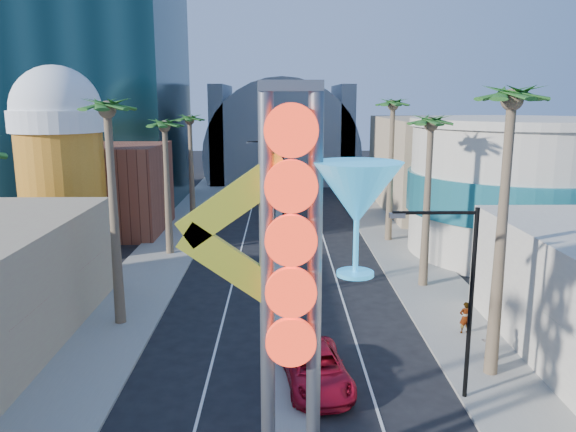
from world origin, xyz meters
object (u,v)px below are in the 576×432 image
(red_pickup, at_px, (316,369))
(pedestrian_a, at_px, (465,317))
(neon_sign, at_px, (319,264))
(pedestrian_b, at_px, (490,341))

(red_pickup, relative_size, pedestrian_a, 3.31)
(neon_sign, height_order, pedestrian_b, neon_sign)
(pedestrian_b, bearing_deg, red_pickup, 7.36)
(neon_sign, relative_size, red_pickup, 2.25)
(neon_sign, xyz_separation_m, pedestrian_b, (8.64, 8.41, -6.29))
(red_pickup, bearing_deg, pedestrian_a, 25.07)
(red_pickup, distance_m, pedestrian_a, 9.48)
(neon_sign, bearing_deg, pedestrian_b, 44.23)
(neon_sign, distance_m, pedestrian_a, 15.46)
(red_pickup, bearing_deg, pedestrian_b, 7.30)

